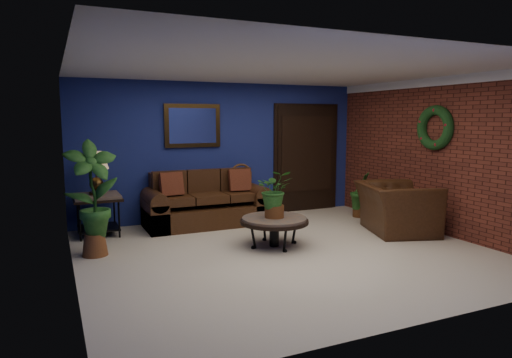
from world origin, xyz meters
name	(u,v)px	position (x,y,z in m)	size (l,w,h in m)	color
floor	(287,252)	(0.00, 0.00, 0.00)	(5.50, 5.50, 0.00)	beige
wall_back	(224,151)	(0.00, 2.50, 1.25)	(5.50, 0.04, 2.50)	navy
wall_left	(69,172)	(-2.75, 0.00, 1.25)	(0.04, 5.00, 2.50)	navy
wall_right_brick	(439,156)	(2.75, 0.00, 1.25)	(0.04, 5.00, 2.50)	maroon
ceiling	(288,69)	(0.00, 0.00, 2.50)	(5.50, 5.00, 0.02)	silver
crown_molding	(441,81)	(2.72, 0.00, 2.43)	(0.03, 5.00, 0.14)	white
wall_mirror	(193,126)	(-0.60, 2.46, 1.72)	(1.02, 0.06, 0.77)	#3C2911
closet_door	(306,159)	(1.75, 2.47, 1.05)	(1.44, 0.06, 2.18)	black
wreath	(435,128)	(2.69, 0.05, 1.70)	(0.72, 0.72, 0.16)	black
sofa	(205,207)	(-0.51, 2.08, 0.31)	(2.11, 0.91, 0.95)	#412412
coffee_table	(274,221)	(-0.03, 0.34, 0.37)	(0.99, 0.99, 0.43)	#4F4A45
end_table	(97,204)	(-2.30, 2.05, 0.51)	(0.72, 0.72, 0.66)	#4F4A45
table_lamp	(96,168)	(-2.30, 2.05, 1.08)	(0.39, 0.39, 0.66)	#3C2911
side_chair	(243,189)	(0.22, 2.13, 0.58)	(0.50, 0.50, 1.03)	#573718
armchair	(396,208)	(2.15, 0.26, 0.40)	(1.23, 1.08, 0.80)	#412412
coffee_plant	(274,192)	(-0.03, 0.34, 0.80)	(0.62, 0.58, 0.69)	brown
floor_plant	(360,193)	(2.35, 1.47, 0.45)	(0.42, 0.36, 0.86)	brown
tall_plant	(92,193)	(-2.45, 0.92, 0.86)	(0.76, 0.56, 1.58)	brown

